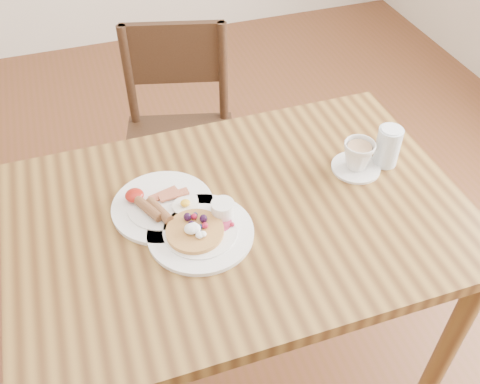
{
  "coord_description": "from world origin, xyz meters",
  "views": [
    {
      "loc": [
        -0.31,
        -0.93,
        1.76
      ],
      "look_at": [
        0.0,
        0.0,
        0.82
      ],
      "focal_mm": 40.0,
      "sensor_mm": 36.0,
      "label": 1
    }
  ],
  "objects_px": {
    "breakfast_plate": "(161,205)",
    "water_glass": "(388,146)",
    "pancake_plate": "(202,229)",
    "chair_far": "(179,133)",
    "dining_table": "(240,236)",
    "teacup_saucer": "(358,157)"
  },
  "relations": [
    {
      "from": "pancake_plate",
      "to": "teacup_saucer",
      "type": "relative_size",
      "value": 1.93
    },
    {
      "from": "chair_far",
      "to": "water_glass",
      "type": "relative_size",
      "value": 7.44
    },
    {
      "from": "chair_far",
      "to": "pancake_plate",
      "type": "bearing_deg",
      "value": 96.52
    },
    {
      "from": "pancake_plate",
      "to": "breakfast_plate",
      "type": "height_order",
      "value": "pancake_plate"
    },
    {
      "from": "chair_far",
      "to": "teacup_saucer",
      "type": "relative_size",
      "value": 6.29
    },
    {
      "from": "dining_table",
      "to": "water_glass",
      "type": "bearing_deg",
      "value": 6.77
    },
    {
      "from": "water_glass",
      "to": "dining_table",
      "type": "bearing_deg",
      "value": -173.23
    },
    {
      "from": "chair_far",
      "to": "pancake_plate",
      "type": "relative_size",
      "value": 3.26
    },
    {
      "from": "teacup_saucer",
      "to": "water_glass",
      "type": "xyz_separation_m",
      "value": [
        0.09,
        -0.0,
        0.02
      ]
    },
    {
      "from": "dining_table",
      "to": "chair_far",
      "type": "height_order",
      "value": "chair_far"
    },
    {
      "from": "breakfast_plate",
      "to": "teacup_saucer",
      "type": "bearing_deg",
      "value": -1.95
    },
    {
      "from": "dining_table",
      "to": "teacup_saucer",
      "type": "relative_size",
      "value": 8.57
    },
    {
      "from": "teacup_saucer",
      "to": "pancake_plate",
      "type": "bearing_deg",
      "value": -168.41
    },
    {
      "from": "pancake_plate",
      "to": "breakfast_plate",
      "type": "distance_m",
      "value": 0.14
    },
    {
      "from": "dining_table",
      "to": "teacup_saucer",
      "type": "xyz_separation_m",
      "value": [
        0.37,
        0.06,
        0.14
      ]
    },
    {
      "from": "breakfast_plate",
      "to": "water_glass",
      "type": "bearing_deg",
      "value": -1.88
    },
    {
      "from": "dining_table",
      "to": "teacup_saucer",
      "type": "distance_m",
      "value": 0.4
    },
    {
      "from": "pancake_plate",
      "to": "water_glass",
      "type": "bearing_deg",
      "value": 9.59
    },
    {
      "from": "pancake_plate",
      "to": "chair_far",
      "type": "bearing_deg",
      "value": 81.84
    },
    {
      "from": "breakfast_plate",
      "to": "water_glass",
      "type": "xyz_separation_m",
      "value": [
        0.65,
        -0.02,
        0.05
      ]
    },
    {
      "from": "breakfast_plate",
      "to": "teacup_saucer",
      "type": "distance_m",
      "value": 0.56
    },
    {
      "from": "breakfast_plate",
      "to": "water_glass",
      "type": "relative_size",
      "value": 2.28
    }
  ]
}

